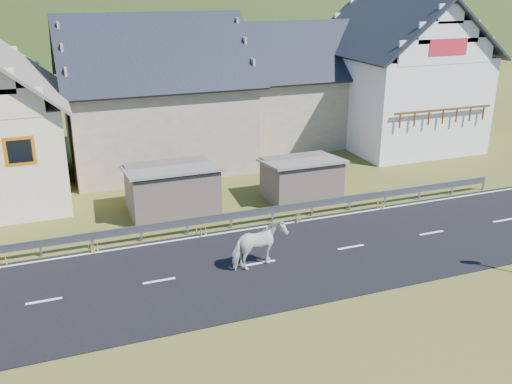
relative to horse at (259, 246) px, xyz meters
name	(u,v)px	position (x,y,z in m)	size (l,w,h in m)	color
ground	(261,264)	(0.17, 0.26, -0.94)	(160.00, 160.00, 0.00)	#444C17
road	(261,263)	(0.17, 0.26, -0.92)	(60.00, 7.00, 0.04)	black
lane_markings	(261,263)	(0.17, 0.26, -0.89)	(60.00, 6.60, 0.01)	silver
guardrail	(231,216)	(0.17, 3.94, -0.38)	(28.10, 0.09, 0.75)	#93969B
shed_left	(172,190)	(-1.83, 6.76, 0.16)	(4.30, 3.30, 2.40)	#67584C
shed_right	(301,179)	(4.67, 6.26, 0.06)	(3.80, 2.90, 2.20)	#67584C
house_stone_a	(153,85)	(-0.83, 15.26, 3.69)	(10.80, 9.80, 8.90)	tan
house_stone_b	(294,77)	(9.17, 17.26, 3.30)	(9.80, 8.80, 8.10)	tan
house_white	(396,66)	(15.17, 14.26, 4.12)	(8.80, 10.80, 9.70)	silver
mountain	(79,78)	(5.17, 180.26, -20.94)	(440.00, 280.00, 260.00)	#223E15
horse	(259,246)	(0.00, 0.00, 0.00)	(2.13, 0.97, 1.80)	silver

